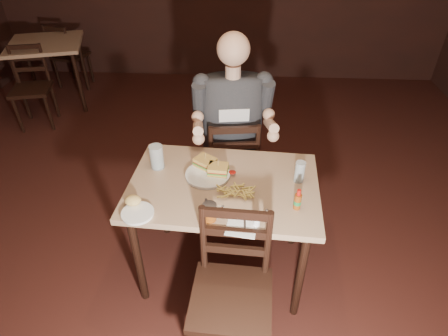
# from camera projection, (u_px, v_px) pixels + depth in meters

# --- Properties ---
(room_shell) EXTENTS (7.00, 7.00, 7.00)m
(room_shell) POSITION_uv_depth(u_px,v_px,m) (176.00, 85.00, 1.86)
(room_shell) COLOR black
(room_shell) RESTS_ON ground
(main_table) EXTENTS (1.17, 0.82, 0.77)m
(main_table) POSITION_uv_depth(u_px,v_px,m) (224.00, 195.00, 2.29)
(main_table) COLOR tan
(main_table) RESTS_ON ground
(bg_table) EXTENTS (0.99, 0.99, 0.77)m
(bg_table) POSITION_uv_depth(u_px,v_px,m) (47.00, 50.00, 4.39)
(bg_table) COLOR tan
(bg_table) RESTS_ON ground
(chair_far) EXTENTS (0.47, 0.50, 0.89)m
(chair_far) POSITION_uv_depth(u_px,v_px,m) (232.00, 163.00, 2.96)
(chair_far) COLOR black
(chair_far) RESTS_ON ground
(chair_near) EXTENTS (0.45, 0.49, 0.92)m
(chair_near) POSITION_uv_depth(u_px,v_px,m) (231.00, 299.00, 1.96)
(chair_near) COLOR black
(chair_near) RESTS_ON ground
(bg_chair_far) EXTENTS (0.48, 0.51, 0.84)m
(bg_chair_far) POSITION_uv_depth(u_px,v_px,m) (70.00, 55.00, 4.99)
(bg_chair_far) COLOR black
(bg_chair_far) RESTS_ON ground
(bg_chair_near) EXTENTS (0.49, 0.52, 0.87)m
(bg_chair_near) POSITION_uv_depth(u_px,v_px,m) (31.00, 89.00, 4.10)
(bg_chair_near) COLOR black
(bg_chair_near) RESTS_ON ground
(diner) EXTENTS (0.64, 0.53, 1.01)m
(diner) POSITION_uv_depth(u_px,v_px,m) (233.00, 107.00, 2.61)
(diner) COLOR #2E2F34
(diner) RESTS_ON chair_far
(dinner_plate) EXTENTS (0.28, 0.28, 0.02)m
(dinner_plate) POSITION_uv_depth(u_px,v_px,m) (208.00, 175.00, 2.29)
(dinner_plate) COLOR white
(dinner_plate) RESTS_ON main_table
(sandwich_left) EXTENTS (0.16, 0.15, 0.10)m
(sandwich_left) POSITION_uv_depth(u_px,v_px,m) (205.00, 160.00, 2.32)
(sandwich_left) COLOR #D7AE56
(sandwich_left) RESTS_ON dinner_plate
(sandwich_right) EXTENTS (0.13, 0.11, 0.10)m
(sandwich_right) POSITION_uv_depth(u_px,v_px,m) (218.00, 167.00, 2.26)
(sandwich_right) COLOR #D7AE56
(sandwich_right) RESTS_ON dinner_plate
(fries_pile) EXTENTS (0.26, 0.19, 0.04)m
(fries_pile) POSITION_uv_depth(u_px,v_px,m) (236.00, 190.00, 2.14)
(fries_pile) COLOR #E2CD6C
(fries_pile) RESTS_ON dinner_plate
(ketchup_dollop) EXTENTS (0.05, 0.05, 0.01)m
(ketchup_dollop) POSITION_uv_depth(u_px,v_px,m) (232.00, 172.00, 2.29)
(ketchup_dollop) COLOR maroon
(ketchup_dollop) RESTS_ON dinner_plate
(glass_left) EXTENTS (0.09, 0.09, 0.16)m
(glass_left) POSITION_uv_depth(u_px,v_px,m) (157.00, 157.00, 2.32)
(glass_left) COLOR silver
(glass_left) RESTS_ON main_table
(glass_right) EXTENTS (0.06, 0.06, 0.14)m
(glass_right) POSITION_uv_depth(u_px,v_px,m) (300.00, 172.00, 2.21)
(glass_right) COLOR silver
(glass_right) RESTS_ON main_table
(hot_sauce) EXTENTS (0.04, 0.04, 0.13)m
(hot_sauce) POSITION_uv_depth(u_px,v_px,m) (298.00, 199.00, 2.02)
(hot_sauce) COLOR #7D380E
(hot_sauce) RESTS_ON main_table
(salt_shaker) EXTENTS (0.04, 0.04, 0.06)m
(salt_shaker) POSITION_uv_depth(u_px,v_px,m) (257.00, 220.00, 1.94)
(salt_shaker) COLOR white
(salt_shaker) RESTS_ON main_table
(pepper_shaker) EXTENTS (0.03, 0.03, 0.06)m
(pepper_shaker) POSITION_uv_depth(u_px,v_px,m) (267.00, 215.00, 1.98)
(pepper_shaker) COLOR #38332D
(pepper_shaker) RESTS_ON main_table
(syrup_dispenser) EXTENTS (0.08, 0.08, 0.10)m
(syrup_dispenser) POSITION_uv_depth(u_px,v_px,m) (210.00, 212.00, 1.96)
(syrup_dispenser) COLOR #7D380E
(syrup_dispenser) RESTS_ON main_table
(napkin) EXTENTS (0.17, 0.17, 0.00)m
(napkin) POSITION_uv_depth(u_px,v_px,m) (241.00, 227.00, 1.94)
(napkin) COLOR white
(napkin) RESTS_ON main_table
(knife) EXTENTS (0.03, 0.20, 0.00)m
(knife) POSITION_uv_depth(u_px,v_px,m) (205.00, 211.00, 2.04)
(knife) COLOR silver
(knife) RESTS_ON napkin
(fork) EXTENTS (0.02, 0.15, 0.00)m
(fork) POSITION_uv_depth(u_px,v_px,m) (245.00, 220.00, 1.98)
(fork) COLOR silver
(fork) RESTS_ON napkin
(side_plate) EXTENTS (0.18, 0.18, 0.01)m
(side_plate) POSITION_uv_depth(u_px,v_px,m) (138.00, 214.00, 2.01)
(side_plate) COLOR white
(side_plate) RESTS_ON main_table
(bread_roll) EXTENTS (0.10, 0.08, 0.05)m
(bread_roll) POSITION_uv_depth(u_px,v_px,m) (133.00, 200.00, 2.05)
(bread_roll) COLOR tan
(bread_roll) RESTS_ON side_plate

